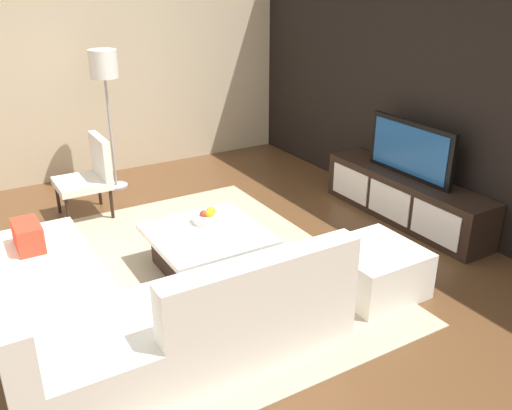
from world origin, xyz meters
TOP-DOWN VIEW (x-y plane):
  - ground_plane at (0.00, 0.00)m, footprint 14.00×14.00m
  - feature_wall_back at (0.00, 2.70)m, footprint 6.40×0.12m
  - side_wall_left at (-3.20, 0.20)m, footprint 0.12×5.20m
  - area_rug at (-0.10, 0.00)m, footprint 3.42×2.59m
  - media_console at (0.00, 2.40)m, footprint 2.06×0.47m
  - television at (0.00, 2.40)m, footprint 1.12×0.06m
  - sectional_couch at (0.50, -0.89)m, footprint 2.30×2.29m
  - coffee_table at (-0.10, 0.10)m, footprint 0.97×0.97m
  - accent_chair_near at (-1.86, -0.43)m, footprint 0.54×0.54m
  - floor_lamp at (-2.55, 0.03)m, footprint 0.32×0.32m
  - ottoman at (0.92, 1.14)m, footprint 0.70×0.70m
  - fruit_bowl at (-0.28, 0.20)m, footprint 0.28×0.28m

SIDE VIEW (x-z plane):
  - ground_plane at x=0.00m, z-range 0.00..0.00m
  - area_rug at x=-0.10m, z-range 0.00..0.01m
  - ottoman at x=0.92m, z-range 0.00..0.40m
  - coffee_table at x=-0.10m, z-range 0.01..0.39m
  - media_console at x=0.00m, z-range 0.00..0.50m
  - sectional_couch at x=0.50m, z-range -0.13..0.70m
  - fruit_bowl at x=-0.28m, z-range 0.36..0.49m
  - accent_chair_near at x=-1.86m, z-range 0.05..0.92m
  - television at x=0.00m, z-range 0.50..1.09m
  - feature_wall_back at x=0.00m, z-range 0.00..2.80m
  - side_wall_left at x=-3.20m, z-range 0.00..2.80m
  - floor_lamp at x=-2.55m, z-range 0.57..2.24m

